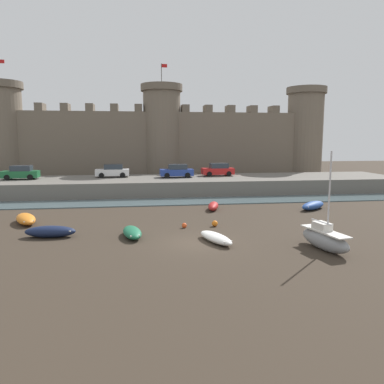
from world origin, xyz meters
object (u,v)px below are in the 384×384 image
(mooring_buoy_near_shore, at_px, (215,223))
(mooring_buoy_mid_mud, at_px, (184,225))
(rowboat_midflat_left, at_px, (313,205))
(car_quay_east, at_px, (113,171))
(rowboat_midflat_right, at_px, (132,232))
(rowboat_near_channel_right, at_px, (50,231))
(rowboat_foreground_right, at_px, (216,238))
(sailboat_near_channel_left, at_px, (325,239))
(car_quay_west, at_px, (218,170))
(rowboat_foreground_left, at_px, (26,219))
(car_quay_centre_east, at_px, (21,173))
(car_quay_centre_west, at_px, (177,171))
(rowboat_foreground_centre, at_px, (213,206))

(mooring_buoy_near_shore, relative_size, mooring_buoy_mid_mud, 1.21)
(rowboat_midflat_left, bearing_deg, car_quay_east, 142.32)
(rowboat_midflat_right, distance_m, rowboat_midflat_left, 18.23)
(rowboat_near_channel_right, bearing_deg, mooring_buoy_near_shore, 7.48)
(rowboat_foreground_right, xyz_separation_m, mooring_buoy_near_shore, (0.79, 4.25, -0.08))
(sailboat_near_channel_left, bearing_deg, rowboat_foreground_right, 158.02)
(mooring_buoy_near_shore, height_order, car_quay_west, car_quay_west)
(rowboat_foreground_left, relative_size, car_quay_centre_east, 0.90)
(car_quay_centre_west, bearing_deg, rowboat_foreground_right, -89.52)
(rowboat_foreground_right, bearing_deg, car_quay_west, 77.89)
(rowboat_midflat_left, bearing_deg, rowboat_foreground_centre, 172.98)
(sailboat_near_channel_left, distance_m, car_quay_centre_west, 26.66)
(car_quay_centre_east, bearing_deg, car_quay_centre_west, -0.56)
(rowboat_near_channel_right, bearing_deg, rowboat_foreground_centre, 32.45)
(rowboat_midflat_left, height_order, rowboat_foreground_centre, rowboat_midflat_left)
(rowboat_foreground_centre, relative_size, car_quay_centre_east, 0.74)
(sailboat_near_channel_left, height_order, rowboat_foreground_centre, sailboat_near_channel_left)
(mooring_buoy_mid_mud, bearing_deg, rowboat_midflat_left, 23.64)
(rowboat_midflat_left, bearing_deg, rowboat_near_channel_right, -162.43)
(rowboat_midflat_left, height_order, car_quay_west, car_quay_west)
(mooring_buoy_mid_mud, bearing_deg, rowboat_foreground_right, -69.38)
(rowboat_near_channel_right, relative_size, car_quay_east, 0.84)
(sailboat_near_channel_left, height_order, mooring_buoy_mid_mud, sailboat_near_channel_left)
(rowboat_foreground_centre, distance_m, car_quay_east, 17.22)
(rowboat_foreground_centre, bearing_deg, car_quay_east, 126.19)
(rowboat_foreground_right, bearing_deg, rowboat_near_channel_right, 165.72)
(rowboat_near_channel_right, relative_size, car_quay_west, 0.84)
(sailboat_near_channel_left, xyz_separation_m, rowboat_foreground_right, (-6.09, 2.46, -0.37))
(rowboat_foreground_left, bearing_deg, rowboat_foreground_centre, 13.22)
(rowboat_foreground_right, bearing_deg, car_quay_east, 108.24)
(rowboat_foreground_right, xyz_separation_m, rowboat_midflat_left, (11.21, 9.69, 0.09))
(mooring_buoy_near_shore, distance_m, car_quay_east, 22.35)
(rowboat_midflat_right, relative_size, rowboat_near_channel_right, 0.94)
(mooring_buoy_mid_mud, distance_m, car_quay_centre_east, 26.04)
(mooring_buoy_near_shore, bearing_deg, car_quay_centre_west, 92.95)
(rowboat_foreground_right, height_order, rowboat_midflat_left, rowboat_midflat_left)
(sailboat_near_channel_left, relative_size, car_quay_centre_west, 1.42)
(car_quay_west, bearing_deg, rowboat_midflat_right, -115.17)
(sailboat_near_channel_left, relative_size, rowboat_midflat_left, 1.66)
(mooring_buoy_mid_mud, height_order, car_quay_centre_east, car_quay_centre_east)
(rowboat_foreground_centre, distance_m, mooring_buoy_mid_mud, 7.59)
(car_quay_centre_east, bearing_deg, rowboat_foreground_right, -51.58)
(mooring_buoy_mid_mud, bearing_deg, car_quay_west, 71.55)
(rowboat_midflat_left, bearing_deg, car_quay_centre_west, 129.81)
(rowboat_foreground_left, bearing_deg, rowboat_near_channel_right, -57.54)
(mooring_buoy_mid_mud, distance_m, car_quay_centre_west, 19.47)
(rowboat_midflat_right, height_order, rowboat_foreground_centre, rowboat_foreground_centre)
(rowboat_midflat_right, bearing_deg, car_quay_east, 97.07)
(mooring_buoy_near_shore, height_order, car_quay_east, car_quay_east)
(sailboat_near_channel_left, relative_size, rowboat_foreground_right, 1.64)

